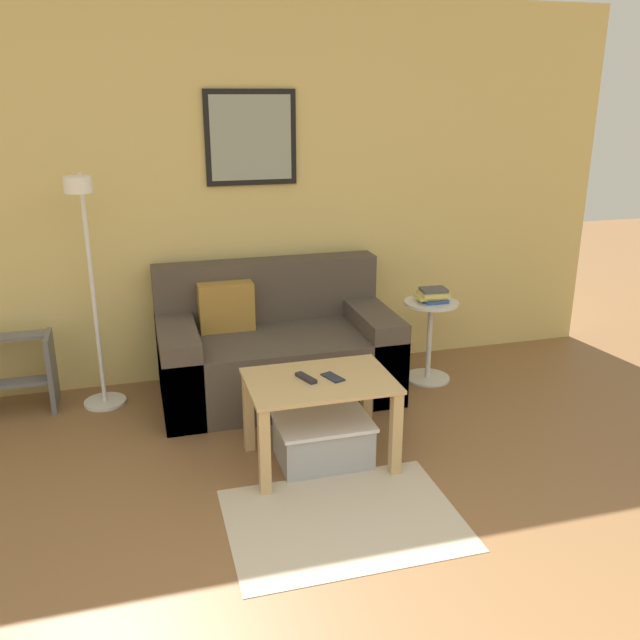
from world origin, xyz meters
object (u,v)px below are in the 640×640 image
(book_stack, at_px, (433,295))
(cell_phone, at_px, (333,377))
(side_table, at_px, (430,333))
(remote_control, at_px, (306,378))
(floor_lamp, at_px, (90,280))
(storage_bin, at_px, (323,439))
(couch, at_px, (275,351))
(step_stool, at_px, (16,371))
(coffee_table, at_px, (320,398))

(book_stack, bearing_deg, cell_phone, -137.93)
(side_table, distance_m, remote_control, 1.43)
(book_stack, xyz_separation_m, cell_phone, (-0.98, -0.88, -0.13))
(remote_control, bearing_deg, cell_phone, -27.44)
(side_table, xyz_separation_m, cell_phone, (-0.97, -0.89, 0.15))
(floor_lamp, xyz_separation_m, side_table, (2.21, -0.08, -0.52))
(storage_bin, distance_m, floor_lamp, 1.70)
(couch, distance_m, book_stack, 1.14)
(cell_phone, distance_m, step_stool, 2.11)
(coffee_table, xyz_separation_m, storage_bin, (0.02, 0.00, -0.25))
(remote_control, xyz_separation_m, step_stool, (-1.62, 1.13, -0.24))
(storage_bin, distance_m, cell_phone, 0.37)
(side_table, bearing_deg, cell_phone, -137.64)
(coffee_table, relative_size, remote_control, 5.21)
(floor_lamp, height_order, book_stack, floor_lamp)
(remote_control, height_order, cell_phone, remote_control)
(coffee_table, bearing_deg, remote_control, 170.06)
(step_stool, bearing_deg, remote_control, -34.92)
(floor_lamp, bearing_deg, cell_phone, -38.15)
(coffee_table, bearing_deg, book_stack, 39.94)
(side_table, height_order, cell_phone, side_table)
(coffee_table, bearing_deg, cell_phone, -2.94)
(storage_bin, xyz_separation_m, remote_control, (-0.09, 0.01, 0.38))
(couch, relative_size, step_stool, 3.13)
(coffee_table, height_order, book_stack, book_stack)
(floor_lamp, height_order, side_table, floor_lamp)
(storage_bin, height_order, step_stool, step_stool)
(cell_phone, bearing_deg, floor_lamp, 122.02)
(cell_phone, relative_size, step_stool, 0.29)
(floor_lamp, relative_size, step_stool, 3.06)
(storage_bin, xyz_separation_m, cell_phone, (0.05, -0.00, 0.37))
(floor_lamp, distance_m, cell_phone, 1.62)
(couch, distance_m, step_stool, 1.66)
(side_table, xyz_separation_m, book_stack, (0.01, -0.00, 0.28))
(floor_lamp, distance_m, side_table, 2.27)
(storage_bin, relative_size, side_table, 0.89)
(storage_bin, distance_m, side_table, 1.37)
(side_table, height_order, step_stool, side_table)
(coffee_table, relative_size, book_stack, 3.64)
(couch, xyz_separation_m, step_stool, (-1.65, 0.18, -0.04))
(floor_lamp, distance_m, remote_control, 1.50)
(coffee_table, height_order, floor_lamp, floor_lamp)
(coffee_table, distance_m, step_stool, 2.04)
(book_stack, bearing_deg, coffee_table, -140.06)
(floor_lamp, xyz_separation_m, step_stool, (-0.52, 0.17, -0.60))
(storage_bin, bearing_deg, floor_lamp, 140.75)
(side_table, distance_m, step_stool, 2.75)
(side_table, distance_m, book_stack, 0.28)
(cell_phone, xyz_separation_m, step_stool, (-1.76, 1.14, -0.23))
(book_stack, relative_size, cell_phone, 1.54)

